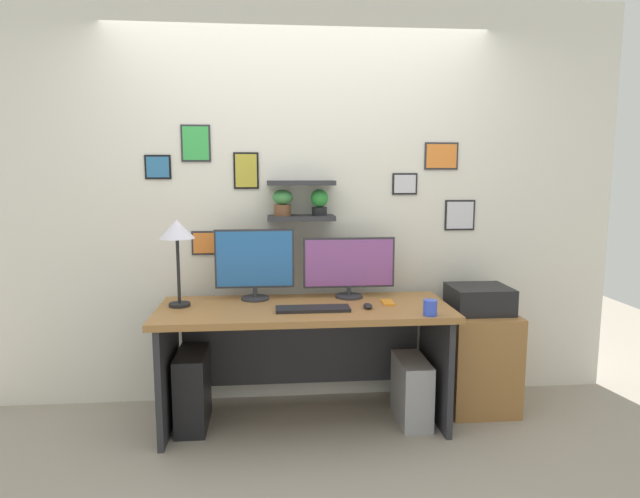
{
  "coord_description": "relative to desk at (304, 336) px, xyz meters",
  "views": [
    {
      "loc": [
        -0.2,
        -3.23,
        1.57
      ],
      "look_at": [
        0.1,
        0.05,
        1.1
      ],
      "focal_mm": 30.48,
      "sensor_mm": 36.0,
      "label": 1
    }
  ],
  "objects": [
    {
      "name": "computer_tower_left",
      "position": [
        -0.69,
        -0.04,
        -0.31
      ],
      "size": [
        0.18,
        0.4,
        0.47
      ],
      "primitive_type": "cube",
      "color": "black",
      "rests_on": "ground"
    },
    {
      "name": "monitor_left",
      "position": [
        -0.3,
        0.16,
        0.44
      ],
      "size": [
        0.51,
        0.18,
        0.45
      ],
      "color": "#2D2D33",
      "rests_on": "desk"
    },
    {
      "name": "cell_phone",
      "position": [
        0.52,
        -0.02,
        0.21
      ],
      "size": [
        0.07,
        0.14,
        0.01
      ],
      "primitive_type": "cube",
      "rotation": [
        0.0,
        0.0,
        -0.01
      ],
      "color": "orange",
      "rests_on": "desk"
    },
    {
      "name": "back_wall_assembly",
      "position": [
        0.0,
        0.38,
        0.81
      ],
      "size": [
        4.4,
        0.24,
        2.7
      ],
      "color": "silver",
      "rests_on": "ground"
    },
    {
      "name": "drawer_cabinet",
      "position": [
        1.16,
        0.09,
        -0.22
      ],
      "size": [
        0.44,
        0.5,
        0.65
      ],
      "primitive_type": "cube",
      "color": "#9E6B38",
      "rests_on": "ground"
    },
    {
      "name": "keyboard",
      "position": [
        0.04,
        -0.16,
        0.21
      ],
      "size": [
        0.44,
        0.14,
        0.02
      ],
      "primitive_type": "cube",
      "color": "black",
      "rests_on": "desk"
    },
    {
      "name": "desk_lamp",
      "position": [
        -0.76,
        0.02,
        0.64
      ],
      "size": [
        0.21,
        0.21,
        0.53
      ],
      "color": "black",
      "rests_on": "desk"
    },
    {
      "name": "coffee_mug",
      "position": [
        0.7,
        -0.33,
        0.25
      ],
      "size": [
        0.08,
        0.08,
        0.09
      ],
      "primitive_type": "cylinder",
      "color": "blue",
      "rests_on": "desk"
    },
    {
      "name": "desk",
      "position": [
        0.0,
        0.0,
        0.0
      ],
      "size": [
        1.78,
        0.68,
        0.75
      ],
      "color": "#9E6B38",
      "rests_on": "ground"
    },
    {
      "name": "printer",
      "position": [
        1.16,
        0.09,
        0.19
      ],
      "size": [
        0.38,
        0.34,
        0.17
      ],
      "primitive_type": "cube",
      "color": "black",
      "rests_on": "drawer_cabinet"
    },
    {
      "name": "computer_tower_right",
      "position": [
        0.67,
        -0.09,
        -0.34
      ],
      "size": [
        0.18,
        0.4,
        0.4
      ],
      "primitive_type": "cube",
      "color": "#99999E",
      "rests_on": "ground"
    },
    {
      "name": "computer_mouse",
      "position": [
        0.38,
        -0.14,
        0.22
      ],
      "size": [
        0.06,
        0.09,
        0.03
      ],
      "primitive_type": "ellipsoid",
      "color": "black",
      "rests_on": "desk"
    },
    {
      "name": "monitor_right",
      "position": [
        0.3,
        0.16,
        0.41
      ],
      "size": [
        0.6,
        0.18,
        0.39
      ],
      "color": "#2D2D33",
      "rests_on": "desk"
    },
    {
      "name": "ground_plane",
      "position": [
        0.0,
        -0.06,
        -0.55
      ],
      "size": [
        8.0,
        8.0,
        0.0
      ],
      "primitive_type": "plane",
      "color": "gray"
    }
  ]
}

